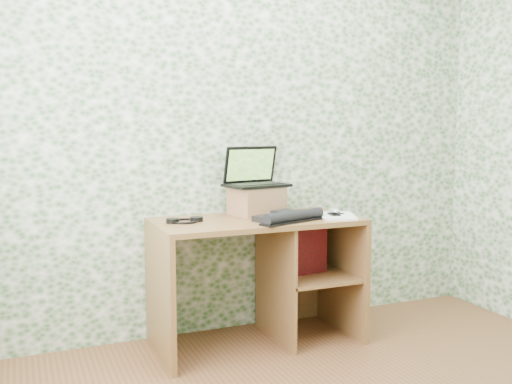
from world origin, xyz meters
name	(u,v)px	position (x,y,z in m)	size (l,w,h in m)	color
wall_back	(237,125)	(0.00, 1.75, 1.30)	(3.50, 3.50, 0.00)	white
desk	(267,261)	(0.08, 1.47, 0.48)	(1.20, 0.60, 0.75)	brown
riser	(257,201)	(0.06, 1.58, 0.84)	(0.29, 0.24, 0.17)	#926441
laptop	(254,177)	(0.06, 1.62, 0.98)	(0.41, 0.32, 0.24)	black
keyboard	(290,217)	(0.15, 1.31, 0.77)	(0.47, 0.37, 0.07)	black
headphones	(185,221)	(-0.42, 1.48, 0.76)	(0.22, 0.16, 0.03)	black
notepad	(337,216)	(0.47, 1.31, 0.76)	(0.20, 0.29, 0.01)	white
mouse	(334,212)	(0.45, 1.31, 0.78)	(0.06, 0.10, 0.03)	#B8B8BA
pen	(338,212)	(0.51, 1.37, 0.77)	(0.01, 0.01, 0.12)	black
red_box	(308,250)	(0.34, 1.44, 0.53)	(0.24, 0.08, 0.29)	maroon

